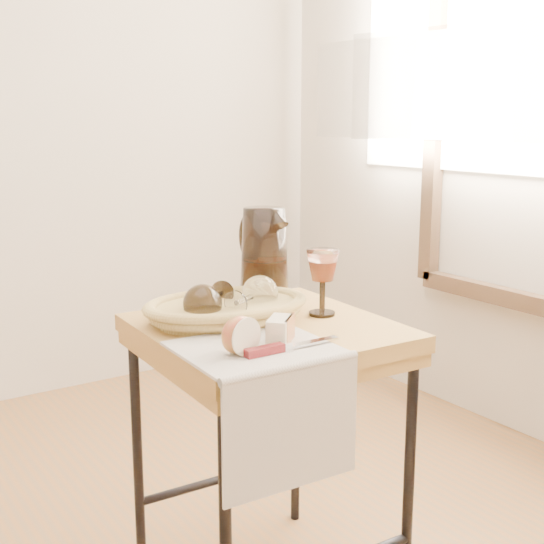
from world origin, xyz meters
TOP-DOWN VIEW (x-y plane):
  - side_table at (0.57, 0.25)m, footprint 0.53×0.53m
  - tea_towel at (0.46, 0.11)m, footprint 0.30×0.27m
  - bread_basket at (0.51, 0.31)m, footprint 0.36×0.27m
  - goblet_lying_a at (0.48, 0.33)m, footprint 0.16×0.15m
  - goblet_lying_b at (0.56, 0.29)m, footprint 0.16×0.13m
  - pitcher at (0.68, 0.41)m, footprint 0.16×0.24m
  - wine_goblet at (0.72, 0.24)m, footprint 0.09×0.09m
  - apple_half at (0.41, 0.10)m, footprint 0.09×0.06m
  - apple_wedge at (0.51, 0.11)m, footprint 0.08×0.08m
  - table_knife at (0.50, 0.06)m, footprint 0.21×0.02m

SIDE VIEW (x-z plane):
  - side_table at x=0.57m, z-range 0.00..0.65m
  - tea_towel at x=0.46m, z-range 0.65..0.65m
  - table_knife at x=0.50m, z-range 0.65..0.67m
  - bread_basket at x=0.51m, z-range 0.65..0.70m
  - apple_wedge at x=0.51m, z-range 0.65..0.70m
  - apple_half at x=0.41m, z-range 0.65..0.73m
  - goblet_lying_b at x=0.56m, z-range 0.66..0.74m
  - goblet_lying_a at x=0.48m, z-range 0.66..0.74m
  - wine_goblet at x=0.72m, z-range 0.65..0.80m
  - pitcher at x=0.68m, z-range 0.63..0.90m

